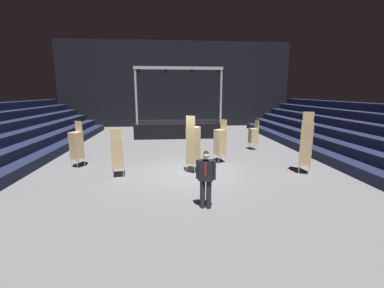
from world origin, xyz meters
TOP-DOWN VIEW (x-y plane):
  - ground_plane at (0.00, 0.00)m, footprint 22.00×30.00m
  - arena_end_wall at (0.00, 15.00)m, footprint 22.00×0.30m
  - bleacher_bank_right at (8.75, 1.00)m, footprint 4.50×24.00m
  - stage_riser at (0.00, 9.35)m, footprint 6.45×3.26m
  - man_with_tie at (0.29, -3.36)m, footprint 0.57×0.33m
  - chair_stack_front_left at (-2.79, -0.24)m, footprint 0.51×0.51m
  - chair_stack_front_right at (-4.85, 1.29)m, footprint 0.61×0.61m
  - chair_stack_mid_left at (4.14, 4.05)m, footprint 0.50×0.50m
  - chair_stack_mid_right at (1.66, 1.47)m, footprint 0.59×0.59m
  - chair_stack_mid_centre at (0.24, 0.06)m, footprint 0.62×0.62m
  - chair_stack_rear_left at (4.83, -0.49)m, footprint 0.61×0.61m

SIDE VIEW (x-z plane):
  - ground_plane at x=0.00m, z-range -0.10..0.00m
  - stage_riser at x=0.00m, z-range -1.91..3.12m
  - chair_stack_mid_left at x=4.14m, z-range 0.00..1.71m
  - man_with_tie at x=0.29m, z-range 0.11..1.83m
  - chair_stack_front_left at x=-2.79m, z-range 0.00..1.97m
  - chair_stack_front_right at x=-4.85m, z-range 0.00..2.05m
  - chair_stack_mid_right at x=1.66m, z-range 0.00..2.05m
  - chair_stack_mid_centre at x=0.24m, z-range 0.00..2.39m
  - chair_stack_rear_left at x=4.83m, z-range 0.00..2.56m
  - bleacher_bank_right at x=8.75m, z-range 0.00..2.70m
  - arena_end_wall at x=0.00m, z-range 0.00..8.00m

